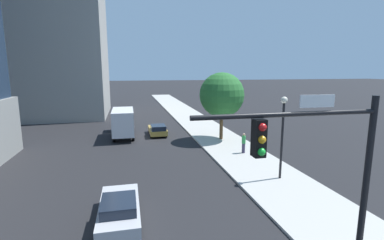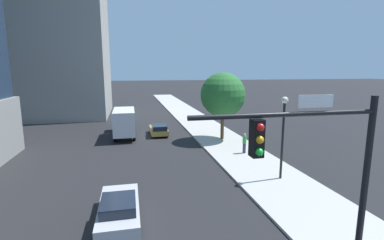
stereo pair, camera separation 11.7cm
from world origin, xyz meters
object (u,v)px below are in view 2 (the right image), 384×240
object	(u,v)px
street_tree	(223,95)
car_silver	(119,209)
car_gold	(159,130)
pedestrian_green_shirt	(244,143)
traffic_light_pole	(320,164)
box_truck	(124,121)
street_lamp	(283,125)

from	to	relation	value
street_tree	car_silver	xyz separation A→B (m)	(-10.15, -14.65, -4.10)
car_gold	pedestrian_green_shirt	distance (m)	11.27
traffic_light_pole	pedestrian_green_shirt	bearing A→B (deg)	74.46
car_gold	box_truck	distance (m)	3.95
car_silver	pedestrian_green_shirt	size ratio (longest dim) A/B	2.65
traffic_light_pole	street_lamp	distance (m)	10.46
car_silver	box_truck	world-z (taller)	box_truck
car_silver	pedestrian_green_shirt	bearing A→B (deg)	41.69
car_silver	street_lamp	bearing A→B (deg)	17.14
car_silver	car_gold	world-z (taller)	car_silver
traffic_light_pole	car_gold	xyz separation A→B (m)	(-2.32, 24.60, -4.01)
street_tree	box_truck	size ratio (longest dim) A/B	0.92
car_gold	pedestrian_green_shirt	size ratio (longest dim) A/B	2.33
traffic_light_pole	street_tree	world-z (taller)	street_tree
street_lamp	pedestrian_green_shirt	world-z (taller)	street_lamp
car_gold	pedestrian_green_shirt	xyz separation A→B (m)	(6.63, -9.11, 0.40)
car_silver	car_gold	distance (m)	18.77
box_truck	pedestrian_green_shirt	xyz separation A→B (m)	(10.41, -9.43, -0.70)
street_lamp	street_tree	xyz separation A→B (m)	(-0.34, 11.42, 1.02)
street_lamp	street_tree	world-z (taller)	street_tree
box_truck	pedestrian_green_shirt	bearing A→B (deg)	-42.18
street_lamp	pedestrian_green_shirt	bearing A→B (deg)	90.82
traffic_light_pole	box_truck	distance (m)	25.82
street_tree	box_truck	distance (m)	11.35
traffic_light_pole	box_truck	world-z (taller)	traffic_light_pole
box_truck	street_tree	bearing A→B (deg)	-21.73
street_tree	pedestrian_green_shirt	world-z (taller)	street_tree
traffic_light_pole	street_lamp	bearing A→B (deg)	65.08
box_truck	car_silver	bearing A→B (deg)	-90.00
street_tree	box_truck	bearing A→B (deg)	158.27
car_silver	car_gold	size ratio (longest dim) A/B	1.14
car_gold	street_tree	bearing A→B (deg)	-30.32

